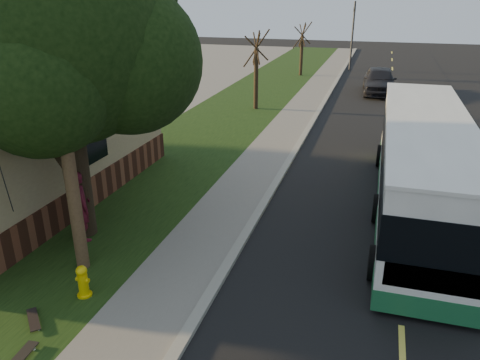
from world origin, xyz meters
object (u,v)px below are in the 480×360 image
at_px(fire_hydrant, 83,281).
at_px(distant_car, 379,80).
at_px(traffic_signal, 353,31).
at_px(utility_pole, 55,75).
at_px(bare_tree_near, 256,71).
at_px(skateboard_main, 19,359).
at_px(transit_bus, 422,165).
at_px(bare_tree_far, 302,50).
at_px(skateboarder, 81,206).
at_px(skateboard_spare, 33,320).
at_px(dumpster, 58,141).
at_px(leafy_tree, 65,39).

height_order(fire_hydrant, distant_car, distant_car).
relative_size(fire_hydrant, traffic_signal, 0.13).
relative_size(utility_pole, traffic_signal, 1.65).
relative_size(bare_tree_near, skateboard_main, 4.80).
relative_size(transit_bus, distant_car, 2.18).
distance_m(bare_tree_far, skateboarder, 27.83).
xyz_separation_m(skateboard_spare, distant_car, (6.11, 25.75, 0.72)).
height_order(skateboard_main, dumpster, dumpster).
bearing_deg(traffic_signal, transit_bus, -81.71).
relative_size(traffic_signal, skateboard_spare, 8.07).
height_order(fire_hydrant, dumpster, dumpster).
xyz_separation_m(fire_hydrant, leafy_tree, (-1.57, 2.65, 4.73)).
bearing_deg(bare_tree_far, skateboarder, -92.16).
bearing_deg(bare_tree_far, transit_bus, -72.29).
bearing_deg(fire_hydrant, distant_car, 77.12).
bearing_deg(leafy_tree, distant_car, 71.87).
height_order(bare_tree_near, distant_car, bare_tree_near).
relative_size(leafy_tree, traffic_signal, 1.42).
bearing_deg(distant_car, bare_tree_far, 135.62).
bearing_deg(skateboard_main, distant_car, 78.12).
distance_m(traffic_signal, transit_bus, 27.84).
xyz_separation_m(leafy_tree, skateboard_spare, (1.10, -3.71, -5.04)).
xyz_separation_m(fire_hydrant, skateboard_main, (0.02, -2.04, -0.30)).
height_order(bare_tree_far, skateboarder, bare_tree_far).
height_order(utility_pole, skateboarder, utility_pole).
distance_m(dumpster, distant_car, 20.65).
distance_m(transit_bus, dumpster, 13.73).
bearing_deg(traffic_signal, distant_car, -74.71).
bearing_deg(transit_bus, dumpster, 173.72).
relative_size(fire_hydrant, skateboard_main, 0.83).
relative_size(bare_tree_near, bare_tree_far, 1.07).
relative_size(utility_pole, bare_tree_far, 2.25).
bearing_deg(bare_tree_near, traffic_signal, 75.96).
bearing_deg(transit_bus, skateboard_spare, -135.05).
relative_size(utility_pole, bare_tree_near, 2.11).
relative_size(bare_tree_far, transit_bus, 0.37).
xyz_separation_m(bare_tree_near, traffic_signal, (4.00, 16.00, 1.01)).
bearing_deg(bare_tree_near, skateboarder, -91.98).
bearing_deg(fire_hydrant, bare_tree_far, 90.76).
xyz_separation_m(skateboard_spare, dumpster, (-6.04, 9.06, 0.48)).
relative_size(leafy_tree, distant_car, 1.57).
height_order(transit_bus, skateboard_main, transit_bus).
bearing_deg(traffic_signal, dumpster, -110.28).
xyz_separation_m(utility_pole, transit_bus, (7.81, 5.51, -3.07)).
distance_m(traffic_signal, skateboarder, 32.18).
distance_m(leafy_tree, skateboard_spare, 6.36).
bearing_deg(transit_bus, traffic_signal, 98.29).
distance_m(skateboarder, skateboard_main, 4.59).
xyz_separation_m(transit_bus, skateboarder, (-8.55, -4.29, -0.54)).
height_order(leafy_tree, bare_tree_far, leafy_tree).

